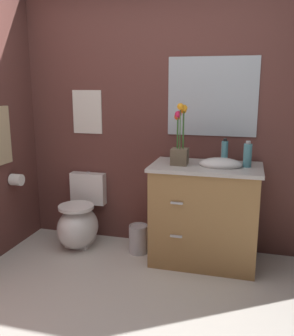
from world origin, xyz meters
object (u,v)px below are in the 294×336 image
(wall_poster, at_px, (87,112))
(toilet_paper_roll, at_px, (17,180))
(vanity_cabinet, at_px, (205,213))
(toilet, at_px, (80,222))
(soap_bottle, at_px, (248,155))
(lotion_bottle, at_px, (225,152))
(wall_mirror, at_px, (212,97))
(flower_vase, at_px, (180,145))
(trash_bin, at_px, (138,239))

(wall_poster, distance_m, toilet_paper_roll, 0.94)
(vanity_cabinet, bearing_deg, toilet, 178.76)
(vanity_cabinet, bearing_deg, soap_bottle, 5.13)
(lotion_bottle, xyz_separation_m, wall_mirror, (-0.14, 0.18, 0.46))
(toilet, xyz_separation_m, wall_mirror, (1.22, 0.27, 1.21))
(toilet, height_order, wall_poster, wall_poster)
(toilet, bearing_deg, toilet_paper_roll, -159.94)
(vanity_cabinet, relative_size, soap_bottle, 4.85)
(flower_vase, height_order, wall_mirror, wall_mirror)
(lotion_bottle, relative_size, toilet_paper_roll, 2.02)
(soap_bottle, relative_size, trash_bin, 0.81)
(flower_vase, height_order, soap_bottle, flower_vase)
(wall_mirror, bearing_deg, trash_bin, -155.32)
(toilet, relative_size, vanity_cabinet, 0.65)
(wall_poster, relative_size, toilet_paper_roll, 3.86)
(toilet, distance_m, soap_bottle, 1.72)
(soap_bottle, bearing_deg, toilet_paper_roll, -174.54)
(soap_bottle, bearing_deg, vanity_cabinet, -174.87)
(lotion_bottle, height_order, wall_poster, wall_poster)
(flower_vase, bearing_deg, soap_bottle, 5.84)
(vanity_cabinet, bearing_deg, flower_vase, -173.14)
(toilet, distance_m, toilet_paper_roll, 0.72)
(flower_vase, xyz_separation_m, soap_bottle, (0.56, 0.06, -0.07))
(trash_bin, xyz_separation_m, wall_poster, (-0.60, 0.28, 1.15))
(vanity_cabinet, height_order, soap_bottle, soap_bottle)
(soap_bottle, height_order, wall_poster, wall_poster)
(wall_poster, height_order, wall_mirror, wall_mirror)
(vanity_cabinet, xyz_separation_m, toilet_paper_roll, (-1.76, -0.17, 0.23))
(soap_bottle, relative_size, wall_poster, 0.52)
(trash_bin, xyz_separation_m, toilet_paper_roll, (-1.14, -0.18, 0.54))
(trash_bin, bearing_deg, vanity_cabinet, -1.20)
(wall_mirror, bearing_deg, toilet_paper_roll, -165.18)
(flower_vase, xyz_separation_m, toilet_paper_roll, (-1.53, -0.14, -0.37))
(toilet_paper_roll, bearing_deg, flower_vase, 5.33)
(flower_vase, relative_size, trash_bin, 1.93)
(soap_bottle, xyz_separation_m, lotion_bottle, (-0.19, 0.09, 0.00))
(vanity_cabinet, relative_size, lotion_bottle, 4.79)
(toilet, distance_m, wall_mirror, 1.73)
(toilet, bearing_deg, wall_poster, 90.00)
(lotion_bottle, distance_m, wall_poster, 1.40)
(vanity_cabinet, relative_size, toilet_paper_roll, 9.67)
(flower_vase, height_order, wall_poster, wall_poster)
(trash_bin, relative_size, wall_poster, 0.64)
(wall_poster, bearing_deg, toilet, -90.00)
(flower_vase, relative_size, soap_bottle, 2.40)
(trash_bin, bearing_deg, wall_poster, 155.05)
(flower_vase, distance_m, soap_bottle, 0.57)
(soap_bottle, distance_m, lotion_bottle, 0.21)
(flower_vase, bearing_deg, vanity_cabinet, 6.86)
(flower_vase, bearing_deg, wall_mirror, 54.86)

